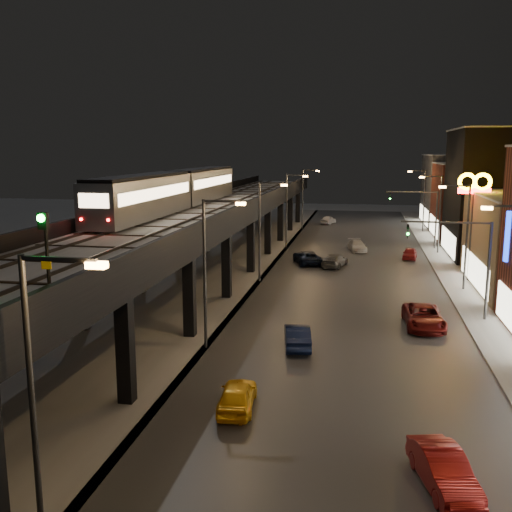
{
  "coord_description": "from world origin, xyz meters",
  "views": [
    {
      "loc": [
        8.4,
        -18.74,
        11.77
      ],
      "look_at": [
        1.61,
        17.13,
        5.0
      ],
      "focal_mm": 40.0,
      "sensor_mm": 36.0,
      "label": 1
    }
  ],
  "objects_px": {
    "car_taxi": "(237,397)",
    "car_onc_white": "(357,246)",
    "car_mid_dark": "(335,261)",
    "car_onc_dark": "(424,318)",
    "car_onc_silver": "(443,471)",
    "subway_train": "(177,189)",
    "car_near_white": "(297,337)",
    "rail_signal": "(45,239)",
    "car_mid_silver": "(307,258)",
    "car_far_white": "(328,220)",
    "car_onc_red": "(410,254)"
  },
  "relations": [
    {
      "from": "car_taxi",
      "to": "car_mid_silver",
      "type": "xyz_separation_m",
      "value": [
        -0.24,
        34.76,
        0.03
      ]
    },
    {
      "from": "car_taxi",
      "to": "car_onc_white",
      "type": "xyz_separation_m",
      "value": [
        4.81,
        43.64,
        -0.04
      ]
    },
    {
      "from": "rail_signal",
      "to": "car_taxi",
      "type": "bearing_deg",
      "value": 52.47
    },
    {
      "from": "subway_train",
      "to": "car_taxi",
      "type": "distance_m",
      "value": 29.74
    },
    {
      "from": "car_near_white",
      "to": "car_mid_silver",
      "type": "bearing_deg",
      "value": -95.42
    },
    {
      "from": "car_mid_silver",
      "to": "car_onc_silver",
      "type": "bearing_deg",
      "value": 83.92
    },
    {
      "from": "car_mid_dark",
      "to": "car_onc_red",
      "type": "bearing_deg",
      "value": -130.08
    },
    {
      "from": "rail_signal",
      "to": "car_mid_silver",
      "type": "bearing_deg",
      "value": 83.31
    },
    {
      "from": "car_far_white",
      "to": "car_onc_red",
      "type": "relative_size",
      "value": 1.09
    },
    {
      "from": "car_taxi",
      "to": "car_far_white",
      "type": "height_order",
      "value": "car_taxi"
    },
    {
      "from": "car_near_white",
      "to": "car_onc_red",
      "type": "xyz_separation_m",
      "value": [
        8.83,
        30.66,
        -0.08
      ]
    },
    {
      "from": "rail_signal",
      "to": "car_near_white",
      "type": "height_order",
      "value": "rail_signal"
    },
    {
      "from": "car_taxi",
      "to": "car_onc_white",
      "type": "distance_m",
      "value": 43.9
    },
    {
      "from": "car_onc_silver",
      "to": "car_far_white",
      "type": "bearing_deg",
      "value": 82.58
    },
    {
      "from": "car_far_white",
      "to": "car_onc_dark",
      "type": "relative_size",
      "value": 0.73
    },
    {
      "from": "rail_signal",
      "to": "car_onc_dark",
      "type": "bearing_deg",
      "value": 54.95
    },
    {
      "from": "car_onc_silver",
      "to": "car_onc_red",
      "type": "height_order",
      "value": "car_onc_silver"
    },
    {
      "from": "car_onc_dark",
      "to": "rail_signal",
      "type": "bearing_deg",
      "value": -127.57
    },
    {
      "from": "rail_signal",
      "to": "car_near_white",
      "type": "xyz_separation_m",
      "value": [
        6.82,
        15.59,
        -8.15
      ]
    },
    {
      "from": "car_onc_silver",
      "to": "car_onc_white",
      "type": "bearing_deg",
      "value": 80.19
    },
    {
      "from": "car_taxi",
      "to": "car_near_white",
      "type": "relative_size",
      "value": 0.94
    },
    {
      "from": "car_near_white",
      "to": "rail_signal",
      "type": "bearing_deg",
      "value": 56.58
    },
    {
      "from": "rail_signal",
      "to": "car_onc_red",
      "type": "bearing_deg",
      "value": 71.31
    },
    {
      "from": "car_far_white",
      "to": "car_onc_dark",
      "type": "bearing_deg",
      "value": 116.31
    },
    {
      "from": "car_far_white",
      "to": "car_onc_red",
      "type": "height_order",
      "value": "car_far_white"
    },
    {
      "from": "car_taxi",
      "to": "car_mid_dark",
      "type": "distance_m",
      "value": 33.8
    },
    {
      "from": "car_onc_red",
      "to": "car_onc_white",
      "type": "bearing_deg",
      "value": 152.72
    },
    {
      "from": "car_mid_dark",
      "to": "car_onc_silver",
      "type": "relative_size",
      "value": 1.12
    },
    {
      "from": "car_mid_silver",
      "to": "car_onc_red",
      "type": "height_order",
      "value": "car_mid_silver"
    },
    {
      "from": "rail_signal",
      "to": "car_mid_dark",
      "type": "bearing_deg",
      "value": 79.09
    },
    {
      "from": "subway_train",
      "to": "car_far_white",
      "type": "distance_m",
      "value": 44.26
    },
    {
      "from": "car_near_white",
      "to": "car_mid_dark",
      "type": "bearing_deg",
      "value": -101.99
    },
    {
      "from": "car_taxi",
      "to": "car_onc_white",
      "type": "bearing_deg",
      "value": -101.39
    },
    {
      "from": "car_taxi",
      "to": "car_onc_silver",
      "type": "bearing_deg",
      "value": 145.94
    },
    {
      "from": "car_near_white",
      "to": "car_mid_silver",
      "type": "distance_m",
      "value": 25.88
    },
    {
      "from": "car_taxi",
      "to": "rail_signal",
      "type": "bearing_deg",
      "value": 47.38
    },
    {
      "from": "car_near_white",
      "to": "car_onc_silver",
      "type": "height_order",
      "value": "car_near_white"
    },
    {
      "from": "car_far_white",
      "to": "car_onc_white",
      "type": "distance_m",
      "value": 25.31
    },
    {
      "from": "rail_signal",
      "to": "car_mid_silver",
      "type": "xyz_separation_m",
      "value": [
        4.85,
        41.39,
        -8.14
      ]
    },
    {
      "from": "car_mid_dark",
      "to": "car_onc_dark",
      "type": "distance_m",
      "value": 20.56
    },
    {
      "from": "car_far_white",
      "to": "subway_train",
      "type": "bearing_deg",
      "value": 90.99
    },
    {
      "from": "car_onc_silver",
      "to": "car_onc_red",
      "type": "distance_m",
      "value": 44.36
    },
    {
      "from": "car_onc_white",
      "to": "car_near_white",
      "type": "bearing_deg",
      "value": -106.84
    },
    {
      "from": "rail_signal",
      "to": "car_mid_silver",
      "type": "relative_size",
      "value": 0.62
    },
    {
      "from": "car_mid_silver",
      "to": "car_onc_silver",
      "type": "height_order",
      "value": "car_mid_silver"
    },
    {
      "from": "car_onc_dark",
      "to": "car_onc_silver",
      "type": "bearing_deg",
      "value": -95.95
    },
    {
      "from": "subway_train",
      "to": "car_onc_silver",
      "type": "bearing_deg",
      "value": -57.25
    },
    {
      "from": "car_mid_silver",
      "to": "car_onc_dark",
      "type": "xyz_separation_m",
      "value": [
        9.86,
        -20.42,
        0.04
      ]
    },
    {
      "from": "car_onc_silver",
      "to": "car_onc_white",
      "type": "xyz_separation_m",
      "value": [
        -3.67,
        48.33,
        -0.04
      ]
    },
    {
      "from": "car_onc_dark",
      "to": "car_onc_white",
      "type": "height_order",
      "value": "car_onc_dark"
    }
  ]
}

